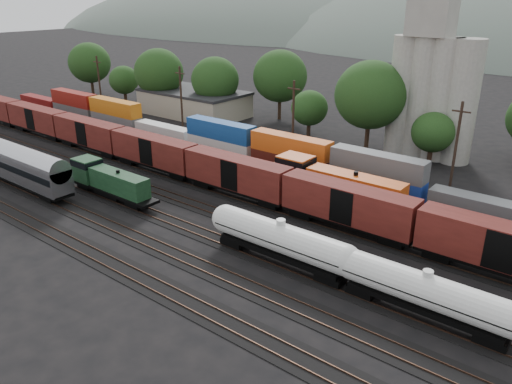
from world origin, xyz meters
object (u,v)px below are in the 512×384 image
Objects in this scene: green_locomotive at (106,180)px; passenger_coach at (10,160)px; tank_car_a at (281,239)px; grain_silo at (432,84)px; orange_locomotive at (329,183)px.

passenger_coach is (-13.58, -5.00, 1.08)m from green_locomotive.
green_locomotive is 0.62× the size of passenger_coach.
green_locomotive is 14.51m from passenger_coach.
tank_car_a reaches higher than green_locomotive.
passenger_coach is 60.47m from grain_silo.
orange_locomotive is 0.68× the size of grain_silo.
orange_locomotive is at bearing 103.51° from tank_car_a.
tank_car_a is 0.83× the size of orange_locomotive.
passenger_coach is at bearing -159.79° from green_locomotive.
passenger_coach is (-40.32, -5.00, 0.84)m from tank_car_a.
passenger_coach is 0.84× the size of grain_silo.
grain_silo reaches higher than orange_locomotive.
tank_car_a is 0.67× the size of passenger_coach.
passenger_coach is at bearing -129.90° from grain_silo.
passenger_coach is at bearing -151.42° from orange_locomotive.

